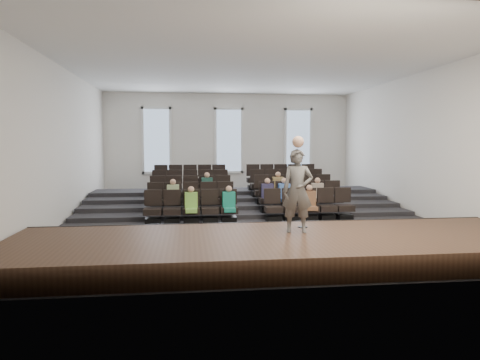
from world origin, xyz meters
The scene contains 14 objects.
ground centered at (0.00, 0.00, 0.00)m, with size 14.00×14.00×0.00m, color black.
ceiling centered at (0.00, 0.00, 5.01)m, with size 12.00×14.00×0.02m, color white.
wall_back centered at (0.00, 7.02, 2.50)m, with size 12.00×0.04×5.00m, color white.
wall_front centered at (0.00, -7.02, 2.50)m, with size 12.00×0.04×5.00m, color white.
wall_left centered at (-6.02, 0.00, 2.50)m, with size 0.04×14.00×5.00m, color white.
wall_right centered at (6.02, 0.00, 2.50)m, with size 0.04×14.00×5.00m, color white.
stage centered at (0.00, -5.10, 0.25)m, with size 11.80×3.60×0.50m, color #422B1C.
stage_lip centered at (0.00, -3.33, 0.25)m, with size 11.80×0.06×0.52m, color black.
risers centered at (0.00, 3.17, 0.20)m, with size 11.80×4.80×0.60m.
seating_rows centered at (0.00, 1.54, 0.68)m, with size 6.80×4.70×1.67m.
windows centered at (0.00, 6.95, 2.70)m, with size 8.44×0.10×3.24m.
audience centered at (0.15, 0.34, 0.81)m, with size 5.45×2.64×1.10m.
speaker centered at (0.45, -4.66, 1.45)m, with size 0.69×0.45×1.90m, color #585653.
mic_stand centered at (0.73, -4.13, 0.93)m, with size 0.24×0.24×1.44m.
Camera 1 is at (-2.03, -14.09, 2.50)m, focal length 32.00 mm.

